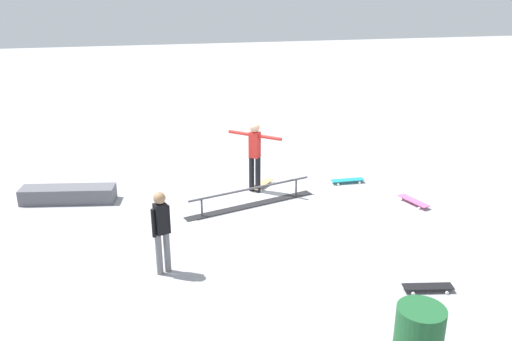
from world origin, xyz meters
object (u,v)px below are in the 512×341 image
(skater_main, at_px, (255,152))
(bystander_black_shirt, at_px, (161,228))
(loose_skateboard_pink, at_px, (414,201))
(grind_rail, at_px, (251,198))
(skateboard_main, at_px, (262,184))
(skate_ledge, at_px, (68,194))
(trash_bin, at_px, (419,337))
(loose_skateboard_teal, at_px, (348,180))
(loose_skateboard_black, at_px, (428,287))

(skater_main, height_order, bystander_black_shirt, skater_main)
(loose_skateboard_pink, bearing_deg, grind_rail, -118.41)
(skateboard_main, height_order, bystander_black_shirt, bystander_black_shirt)
(skater_main, height_order, loose_skateboard_pink, skater_main)
(skate_ledge, relative_size, bystander_black_shirt, 1.39)
(bystander_black_shirt, height_order, trash_bin, bystander_black_shirt)
(grind_rail, xyz_separation_m, trash_bin, (-1.04, 5.43, 0.24))
(skate_ledge, bearing_deg, grind_rail, 164.74)
(loose_skateboard_pink, bearing_deg, bystander_black_shirt, -89.93)
(skate_ledge, bearing_deg, bystander_black_shirt, 118.72)
(skate_ledge, height_order, loose_skateboard_teal, skate_ledge)
(loose_skateboard_pink, relative_size, trash_bin, 0.97)
(loose_skateboard_pink, height_order, loose_skateboard_black, same)
(skate_ledge, height_order, bystander_black_shirt, bystander_black_shirt)
(skateboard_main, bearing_deg, grind_rail, 17.07)
(grind_rail, bearing_deg, skate_ledge, -31.70)
(skateboard_main, distance_m, loose_skateboard_black, 5.17)
(grind_rail, relative_size, skateboard_main, 4.19)
(skate_ledge, xyz_separation_m, skateboard_main, (-4.43, 0.07, -0.10))
(grind_rail, distance_m, loose_skateboard_pink, 3.60)
(grind_rail, xyz_separation_m, bystander_black_shirt, (2.03, 2.43, 0.65))
(skate_ledge, distance_m, loose_skateboard_black, 7.82)
(skate_ledge, distance_m, skater_main, 4.29)
(loose_skateboard_black, distance_m, loose_skateboard_teal, 4.75)
(grind_rail, height_order, skate_ledge, grind_rail)
(skater_main, height_order, skateboard_main, skater_main)
(skater_main, xyz_separation_m, loose_skateboard_black, (-1.82, 4.70, -0.90))
(skater_main, relative_size, loose_skateboard_teal, 2.07)
(loose_skateboard_teal, bearing_deg, bystander_black_shirt, -143.36)
(skate_ledge, height_order, skater_main, skater_main)
(skate_ledge, height_order, loose_skateboard_pink, skate_ledge)
(grind_rail, xyz_separation_m, loose_skateboard_pink, (-3.53, 0.70, -0.11))
(skateboard_main, distance_m, trash_bin, 6.48)
(skateboard_main, xyz_separation_m, loose_skateboard_pink, (-3.05, 1.71, 0.00))
(loose_skateboard_pink, height_order, loose_skateboard_teal, same)
(loose_skateboard_teal, bearing_deg, loose_skateboard_black, -94.61)
(loose_skateboard_black, bearing_deg, trash_bin, -114.03)
(skater_main, bearing_deg, loose_skateboard_teal, 41.11)
(skater_main, distance_m, skateboard_main, 0.95)
(grind_rail, xyz_separation_m, loose_skateboard_black, (-2.08, 3.91, -0.11))
(loose_skateboard_black, xyz_separation_m, trash_bin, (1.03, 1.52, 0.35))
(grind_rail, distance_m, loose_skateboard_teal, 2.70)
(skater_main, distance_m, bystander_black_shirt, 3.95)
(bystander_black_shirt, bearing_deg, grind_rail, -151.45)
(trash_bin, bearing_deg, bystander_black_shirt, -44.34)
(trash_bin, bearing_deg, grind_rail, -79.12)
(skater_main, bearing_deg, loose_skateboard_pink, 16.18)
(skateboard_main, height_order, loose_skateboard_black, same)
(loose_skateboard_teal, relative_size, trash_bin, 0.95)
(grind_rail, distance_m, loose_skateboard_black, 4.43)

